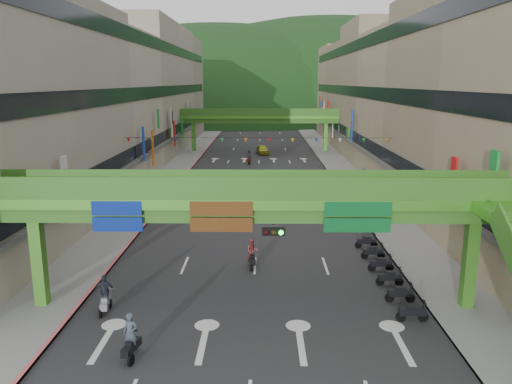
# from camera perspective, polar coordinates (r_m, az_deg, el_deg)

# --- Properties ---
(ground) EXTENTS (320.00, 320.00, 0.00)m
(ground) POSITION_cam_1_polar(r_m,az_deg,el_deg) (21.42, -0.62, -19.99)
(ground) COLOR black
(ground) RESTS_ON ground
(road_slab) EXTENTS (18.00, 140.00, 0.02)m
(road_slab) POSITION_cam_1_polar(r_m,az_deg,el_deg) (69.02, 0.32, 2.94)
(road_slab) COLOR #28282B
(road_slab) RESTS_ON ground
(sidewalk_left) EXTENTS (4.00, 140.00, 0.15)m
(sidewalk_left) POSITION_cam_1_polar(r_m,az_deg,el_deg) (69.95, -8.74, 2.97)
(sidewalk_left) COLOR gray
(sidewalk_left) RESTS_ON ground
(sidewalk_right) EXTENTS (4.00, 140.00, 0.15)m
(sidewalk_right) POSITION_cam_1_polar(r_m,az_deg,el_deg) (69.81, 9.40, 2.93)
(sidewalk_right) COLOR gray
(sidewalk_right) RESTS_ON ground
(curb_left) EXTENTS (0.20, 140.00, 0.18)m
(curb_left) POSITION_cam_1_polar(r_m,az_deg,el_deg) (69.66, -7.19, 2.99)
(curb_left) COLOR #CC5959
(curb_left) RESTS_ON ground
(curb_right) EXTENTS (0.20, 140.00, 0.18)m
(curb_right) POSITION_cam_1_polar(r_m,az_deg,el_deg) (69.55, 7.85, 2.96)
(curb_right) COLOR gray
(curb_right) RESTS_ON ground
(building_row_left) EXTENTS (12.80, 95.00, 19.00)m
(building_row_left) POSITION_cam_1_polar(r_m,az_deg,el_deg) (70.78, -15.45, 10.43)
(building_row_left) COLOR #9E937F
(building_row_left) RESTS_ON ground
(building_row_right) EXTENTS (12.80, 95.00, 19.00)m
(building_row_right) POSITION_cam_1_polar(r_m,az_deg,el_deg) (70.55, 16.16, 10.38)
(building_row_right) COLOR gray
(building_row_right) RESTS_ON ground
(overpass_near) EXTENTS (28.00, 12.27, 7.10)m
(overpass_near) POSITION_cam_1_polar(r_m,az_deg,el_deg) (24.27, 1.84, -2.54)
(overpass_near) COLOR #4C9E2D
(overpass_near) RESTS_ON ground
(overpass_far) EXTENTS (28.00, 2.20, 7.10)m
(overpass_far) POSITION_cam_1_polar(r_m,az_deg,el_deg) (83.28, 0.39, 8.32)
(overpass_far) COLOR #4C9E2D
(overpass_far) RESTS_ON ground
(hill_left) EXTENTS (168.00, 140.00, 112.00)m
(hill_left) POSITION_cam_1_polar(r_m,az_deg,el_deg) (179.09, -4.30, 8.81)
(hill_left) COLOR #1C4419
(hill_left) RESTS_ON ground
(hill_right) EXTENTS (208.00, 176.00, 128.00)m
(hill_right) POSITION_cam_1_polar(r_m,az_deg,el_deg) (199.90, 7.85, 9.11)
(hill_right) COLOR #1C4419
(hill_right) RESTS_ON ground
(bunting_string) EXTENTS (26.00, 0.36, 0.47)m
(bunting_string) POSITION_cam_1_polar(r_m,az_deg,el_deg) (48.37, 0.17, 5.94)
(bunting_string) COLOR black
(bunting_string) RESTS_ON ground
(scooter_rider_near) EXTENTS (0.74, 1.59, 2.07)m
(scooter_rider_near) POSITION_cam_1_polar(r_m,az_deg,el_deg) (22.46, -14.12, -15.87)
(scooter_rider_near) COLOR black
(scooter_rider_near) RESTS_ON ground
(scooter_rider_mid) EXTENTS (0.81, 1.60, 1.89)m
(scooter_rider_mid) POSITION_cam_1_polar(r_m,az_deg,el_deg) (31.55, -0.44, -7.01)
(scooter_rider_mid) COLOR black
(scooter_rider_mid) RESTS_ON ground
(scooter_rider_left) EXTENTS (1.05, 1.60, 2.04)m
(scooter_rider_left) POSITION_cam_1_polar(r_m,az_deg,el_deg) (26.79, -16.92, -11.09)
(scooter_rider_left) COLOR gray
(scooter_rider_left) RESTS_ON ground
(scooter_rider_far) EXTENTS (0.90, 1.60, 2.10)m
(scooter_rider_far) POSITION_cam_1_polar(r_m,az_deg,el_deg) (70.84, -0.80, 4.05)
(scooter_rider_far) COLOR #760906
(scooter_rider_far) RESTS_ON ground
(parked_scooter_row) EXTENTS (1.60, 11.55, 1.08)m
(parked_scooter_row) POSITION_cam_1_polar(r_m,az_deg,el_deg) (31.02, 14.56, -8.65)
(parked_scooter_row) COLOR black
(parked_scooter_row) RESTS_ON ground
(car_silver) EXTENTS (1.52, 3.84, 1.24)m
(car_silver) POSITION_cam_1_polar(r_m,az_deg,el_deg) (58.32, -5.31, 1.71)
(car_silver) COLOR #B7B8BF
(car_silver) RESTS_ON ground
(car_yellow) EXTENTS (2.27, 4.43, 1.44)m
(car_yellow) POSITION_cam_1_polar(r_m,az_deg,el_deg) (80.96, 0.77, 4.87)
(car_yellow) COLOR gold
(car_yellow) RESTS_ON ground
(pedestrian_red) EXTENTS (0.85, 0.71, 1.57)m
(pedestrian_red) POSITION_cam_1_polar(r_m,az_deg,el_deg) (41.68, 14.29, -2.79)
(pedestrian_red) COLOR #C34F1E
(pedestrian_red) RESTS_ON ground
(pedestrian_dark) EXTENTS (1.05, 0.87, 1.68)m
(pedestrian_dark) POSITION_cam_1_polar(r_m,az_deg,el_deg) (55.01, 13.03, 1.02)
(pedestrian_dark) COLOR black
(pedestrian_dark) RESTS_ON ground
(pedestrian_blue) EXTENTS (0.77, 0.55, 1.53)m
(pedestrian_blue) POSITION_cam_1_polar(r_m,az_deg,el_deg) (59.21, 12.15, 1.79)
(pedestrian_blue) COLOR #2E3853
(pedestrian_blue) RESTS_ON ground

